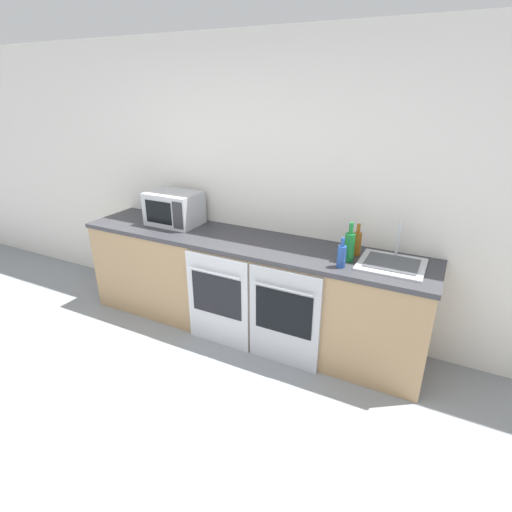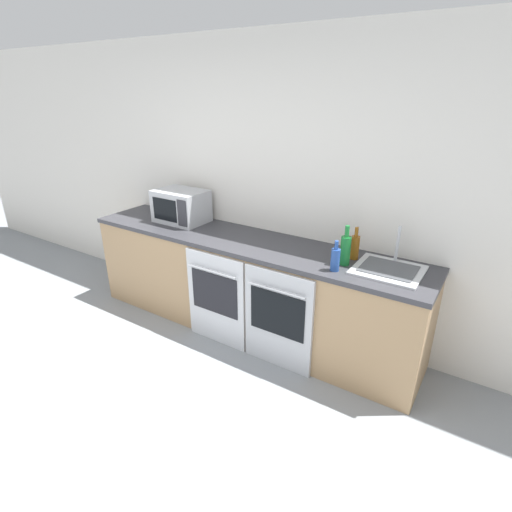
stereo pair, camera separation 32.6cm
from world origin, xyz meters
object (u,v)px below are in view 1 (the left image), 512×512
Objects in this scene: sink at (392,263)px; oven_left at (218,301)px; bottle_green at (350,246)px; bottle_amber at (357,243)px; oven_right at (284,318)px; bottle_blue at (341,256)px; microwave at (174,208)px.

oven_left is at bearing -165.07° from sink.
bottle_green is 1.19× the size of bottle_amber.
sink is at bearing 12.82° from bottle_green.
bottle_blue is (0.38, 0.14, 0.57)m from oven_right.
microwave is at bearing -179.38° from bottle_amber.
sink reaches higher than oven_left.
oven_left is 3.29× the size of bottle_amber.
bottle_blue is 0.89× the size of bottle_amber.
oven_left is 2.77× the size of bottle_green.
oven_right is 1.55m from microwave.
bottle_amber is 0.54× the size of sink.
bottle_blue reaches higher than oven_right.
oven_right is 2.77× the size of bottle_green.
oven_right is 3.69× the size of bottle_blue.
microwave is 1.03× the size of sink.
bottle_green is at bearing -4.02° from microwave.
bottle_blue is 0.40m from sink.
oven_right is 0.70m from bottle_blue.
bottle_amber reaches higher than bottle_blue.
sink is at bearing -1.43° from microwave.
oven_right is at bearing 0.00° from oven_left.
oven_right is 1.78× the size of sink.
oven_left is 1.73× the size of microwave.
oven_right is at bearing -159.33° from bottle_blue.
bottle_green reaches higher than bottle_blue.
bottle_amber is at bearing 81.33° from bottle_blue.
bottle_green is (0.02, 0.14, 0.03)m from bottle_blue.
microwave reaches higher than bottle_blue.
microwave reaches higher than sink.
sink is (1.35, 0.36, 0.49)m from oven_left.
bottle_green is 0.15m from bottle_amber.
sink is at bearing 14.93° from oven_left.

